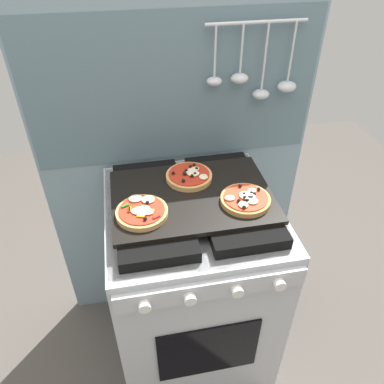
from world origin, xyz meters
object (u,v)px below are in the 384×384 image
at_px(baking_tray, 192,196).
at_px(pizza_left, 142,211).
at_px(stove, 192,283).
at_px(pizza_center, 190,176).
at_px(pizza_right, 246,199).

xyz_separation_m(baking_tray, pizza_left, (-0.17, -0.07, 0.02)).
relative_size(stove, pizza_center, 5.48).
bearing_deg(stove, pizza_left, -158.42).
bearing_deg(pizza_left, baking_tray, 22.05).
xyz_separation_m(pizza_left, pizza_right, (0.34, -0.00, 0.00)).
height_order(pizza_left, pizza_center, same).
relative_size(baking_tray, pizza_left, 3.29).
distance_m(stove, pizza_center, 0.49).
bearing_deg(pizza_center, pizza_right, -47.08).
relative_size(pizza_left, pizza_right, 1.00).
relative_size(pizza_left, pizza_center, 1.00).
distance_m(stove, baking_tray, 0.46).
bearing_deg(pizza_center, pizza_left, -138.53).
bearing_deg(baking_tray, pizza_left, -157.95).
height_order(baking_tray, pizza_left, pizza_left).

